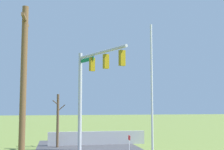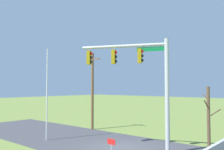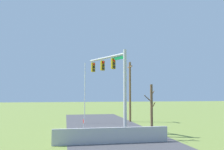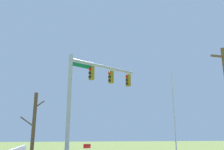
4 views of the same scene
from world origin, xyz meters
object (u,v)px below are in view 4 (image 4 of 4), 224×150
signal_mast (90,88)px  bare_tree (33,129)px  open_sign (87,148)px  flagpole (174,114)px

signal_mast → bare_tree: size_ratio=1.73×
bare_tree → open_sign: bare_tree is taller
signal_mast → open_sign: 4.98m
signal_mast → bare_tree: bearing=33.2°
signal_mast → flagpole: signal_mast is taller
bare_tree → signal_mast: bearing=-146.8°
open_sign → signal_mast: bearing=83.8°
flagpole → open_sign: size_ratio=5.91×
signal_mast → flagpole: 7.99m
flagpole → open_sign: flagpole is taller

